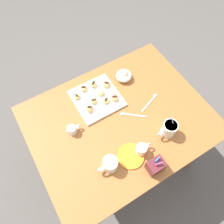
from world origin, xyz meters
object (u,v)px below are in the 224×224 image
Objects in this scene: pastry_plate_square at (97,98)px; beignet_4 at (106,101)px; beignet_0 at (94,101)px; cream_pitcher_white at (142,149)px; ice_cream_bowl at (124,75)px; sugar_caddy at (156,166)px; beignet_2 at (94,84)px; coffee_mug_cream_left at (169,129)px; beignet_3 at (77,97)px; beignet_7 at (106,84)px; dining_table at (119,128)px; saucer_orange_left at (131,156)px; beignet_6 at (101,93)px; chocolate_sauce_pitcher at (72,130)px; beignet_5 at (84,88)px; beignet_8 at (90,109)px; beignet_1 at (114,98)px; coffee_mug_cream_right at (110,164)px.

pastry_plate_square is 0.07m from beignet_4.
cream_pitcher_white is at bearing 99.94° from beignet_0.
pastry_plate_square is at bearing 11.97° from ice_cream_bowl.
sugar_caddy is 2.24× the size of beignet_2.
beignet_3 is (0.35, -0.48, -0.02)m from coffee_mug_cream_left.
beignet_3 is (0.15, -0.50, -0.01)m from cream_pitcher_white.
ice_cream_bowl reaches higher than beignet_7.
beignet_0 is 0.15m from beignet_7.
dining_table is 7.21× the size of saucer_orange_left.
sugar_caddy reaches higher than beignet_4.
pastry_plate_square is at bearing 15.03° from beignet_6.
beignet_7 is at bearing -104.53° from saucer_orange_left.
chocolate_sauce_pitcher is (0.29, -0.42, -0.01)m from sugar_caddy.
cream_pitcher_white is 0.07m from saucer_orange_left.
beignet_5 is at bearing -73.25° from dining_table.
coffee_mug_cream_left is 0.56m from beignet_2.
beignet_6 is (0.20, 0.04, -0.00)m from ice_cream_bowl.
ice_cream_bowl is at bearing -168.63° from beignet_6.
ice_cream_bowl is 0.55m from saucer_orange_left.
dining_table is 0.25m from beignet_8.
coffee_mug_cream_left is 0.23m from sugar_caddy.
beignet_3 reaches higher than saucer_orange_left.
ice_cream_bowl reaches higher than beignet_6.
ice_cream_bowl is at bearing 177.67° from beignet_3.
dining_table is 22.54× the size of beignet_1.
chocolate_sauce_pitcher reaches higher than beignet_0.
beignet_2 is 0.98× the size of beignet_8.
beignet_0 is at bearing -30.72° from beignet_4.
beignet_2 reaches higher than beignet_5.
coffee_mug_cream_left is 3.26× the size of beignet_5.
beignet_5 is at bearing -87.93° from saucer_orange_left.
beignet_5 is 0.96× the size of beignet_8.
beignet_2 is at bearing -86.14° from dining_table.
beignet_3 is at bearing -73.22° from cream_pitcher_white.
coffee_mug_cream_left is 1.42× the size of sugar_caddy.
beignet_4 is (0.06, -0.01, -0.00)m from beignet_1.
coffee_mug_cream_left is 0.48m from beignet_0.
beignet_2 reaches higher than beignet_3.
coffee_mug_cream_left is at bearing 126.06° from beignet_3.
cream_pitcher_white is at bearing 68.16° from ice_cream_bowl.
beignet_1 is at bearing 158.17° from beignet_0.
beignet_3 is (-0.04, -0.48, -0.02)m from coffee_mug_cream_right.
coffee_mug_cream_left is 1.64× the size of chocolate_sauce_pitcher.
chocolate_sauce_pitcher reaches higher than beignet_6.
saucer_orange_left is at bearing 99.84° from beignet_3.
beignet_8 is (-0.15, -0.07, 0.01)m from chocolate_sauce_pitcher.
saucer_orange_left is 0.38m from beignet_4.
sugar_caddy is 2.19× the size of beignet_1.
ice_cream_bowl is 2.12× the size of beignet_7.
beignet_1 is at bearing -66.44° from coffee_mug_cream_left.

